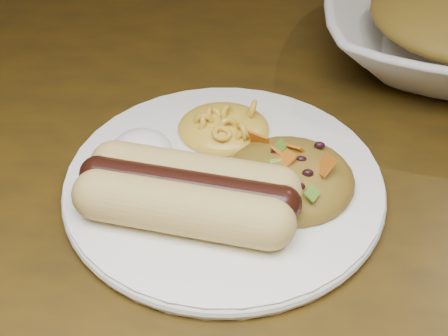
{
  "coord_description": "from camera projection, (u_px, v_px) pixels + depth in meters",
  "views": [
    {
      "loc": [
        0.04,
        -0.45,
        1.11
      ],
      "look_at": [
        0.0,
        -0.07,
        0.77
      ],
      "focal_mm": 50.0,
      "sensor_mm": 36.0,
      "label": 1
    }
  ],
  "objects": [
    {
      "name": "sour_cream",
      "position": [
        140.0,
        144.0,
        0.52
      ],
      "size": [
        0.07,
        0.07,
        0.03
      ],
      "primitive_type": "ellipsoid",
      "rotation": [
        0.0,
        0.0,
        -0.35
      ],
      "color": "white",
      "rests_on": "plate"
    },
    {
      "name": "hotdog",
      "position": [
        188.0,
        192.0,
        0.47
      ],
      "size": [
        0.15,
        0.09,
        0.04
      ],
      "rotation": [
        0.0,
        0.0,
        -0.13
      ],
      "color": "#F1D65F",
      "rests_on": "plate"
    },
    {
      "name": "mac_and_cheese",
      "position": [
        224.0,
        118.0,
        0.55
      ],
      "size": [
        0.1,
        0.09,
        0.03
      ],
      "primitive_type": "ellipsoid",
      "rotation": [
        0.0,
        0.0,
        0.27
      ],
      "color": "gold",
      "rests_on": "plate"
    },
    {
      "name": "table",
      "position": [
        230.0,
        209.0,
        0.63
      ],
      "size": [
        1.6,
        0.9,
        0.75
      ],
      "color": "#422D0A",
      "rests_on": "floor"
    },
    {
      "name": "plate",
      "position": [
        224.0,
        183.0,
        0.52
      ],
      "size": [
        0.34,
        0.34,
        0.01
      ],
      "primitive_type": "cylinder",
      "rotation": [
        0.0,
        0.0,
        0.41
      ],
      "color": "white",
      "rests_on": "table"
    },
    {
      "name": "taco_salad",
      "position": [
        290.0,
        169.0,
        0.49
      ],
      "size": [
        0.11,
        0.1,
        0.05
      ],
      "rotation": [
        0.0,
        0.0,
        -0.39
      ],
      "color": "#9D3716",
      "rests_on": "plate"
    }
  ]
}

